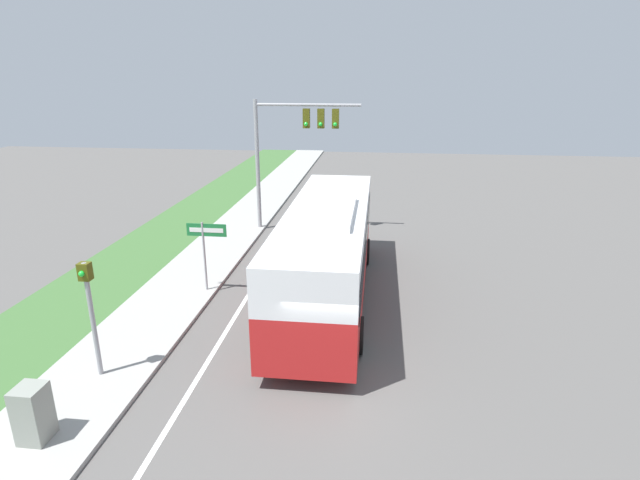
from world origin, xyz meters
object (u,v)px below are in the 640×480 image
at_px(bus, 328,246).
at_px(pedestrian_signal, 90,302).
at_px(street_sign, 206,243).
at_px(utility_cabinet, 33,413).
at_px(signal_gantry, 292,137).

bearing_deg(bus, pedestrian_signal, -133.76).
distance_m(pedestrian_signal, street_sign, 5.63).
bearing_deg(street_sign, bus, 0.64).
height_order(street_sign, utility_cabinet, street_sign).
relative_size(street_sign, utility_cabinet, 2.09).
bearing_deg(signal_gantry, street_sign, -102.37).
relative_size(bus, street_sign, 4.29).
xyz_separation_m(signal_gantry, utility_cabinet, (-2.82, -15.93, -3.92)).
bearing_deg(street_sign, signal_gantry, 77.63).
relative_size(bus, utility_cabinet, 8.98).
xyz_separation_m(bus, pedestrian_signal, (-5.34, -5.58, 0.23)).
bearing_deg(signal_gantry, pedestrian_signal, -101.66).
xyz_separation_m(pedestrian_signal, street_sign, (1.04, 5.53, -0.27)).
bearing_deg(signal_gantry, utility_cabinet, -100.05).
bearing_deg(signal_gantry, bus, -72.00).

